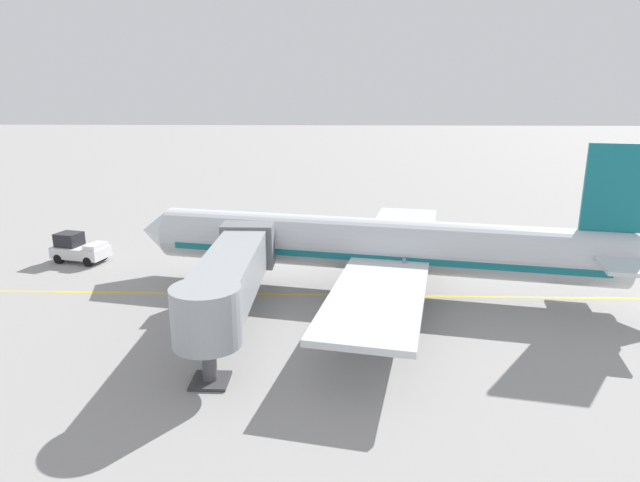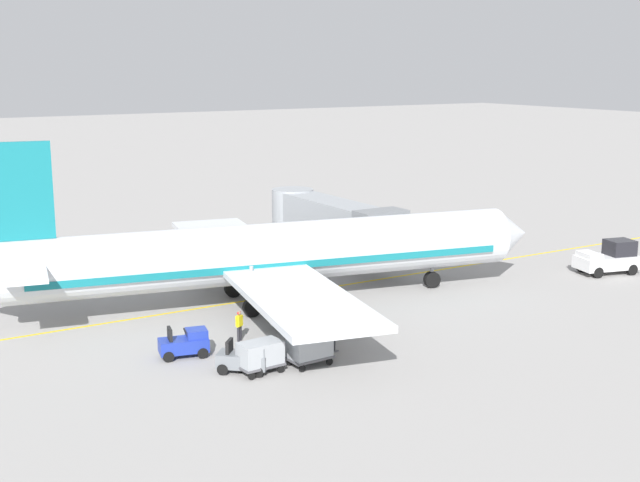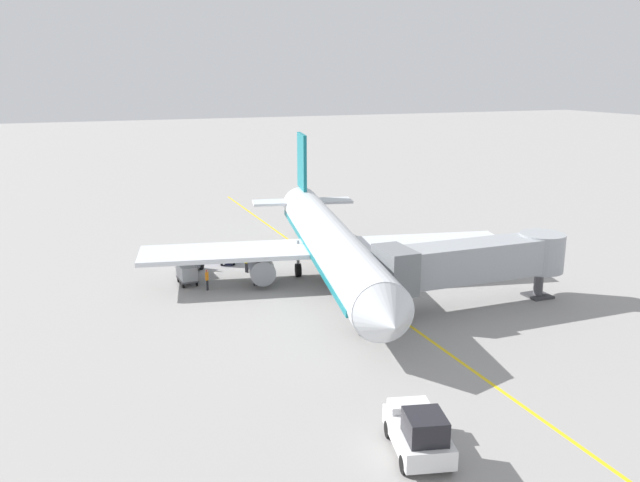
# 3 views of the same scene
# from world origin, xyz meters

# --- Properties ---
(ground_plane) EXTENTS (400.00, 400.00, 0.00)m
(ground_plane) POSITION_xyz_m (0.00, 0.00, 0.00)
(ground_plane) COLOR gray
(gate_lead_in_line) EXTENTS (0.24, 80.00, 0.01)m
(gate_lead_in_line) POSITION_xyz_m (0.00, 0.00, 0.00)
(gate_lead_in_line) COLOR gold
(gate_lead_in_line) RESTS_ON ground
(parked_airliner) EXTENTS (30.43, 37.13, 10.63)m
(parked_airliner) POSITION_xyz_m (1.34, -0.01, 3.19)
(parked_airliner) COLOR silver
(parked_airliner) RESTS_ON ground
(jet_bridge) EXTENTS (14.95, 3.50, 4.98)m
(jet_bridge) POSITION_xyz_m (-6.07, 9.29, 3.46)
(jet_bridge) COLOR #93999E
(jet_bridge) RESTS_ON ground
(pushback_tractor) EXTENTS (3.19, 4.80, 2.40)m
(pushback_tractor) POSITION_xyz_m (7.15, 24.61, 1.10)
(pushback_tractor) COLOR silver
(pushback_tractor) RESTS_ON ground
(baggage_tug_lead) EXTENTS (2.57, 2.66, 1.62)m
(baggage_tug_lead) POSITION_xyz_m (11.41, -6.69, 0.71)
(baggage_tug_lead) COLOR slate
(baggage_tug_lead) RESTS_ON ground
(baggage_tug_trailing) EXTENTS (1.76, 2.70, 1.62)m
(baggage_tug_trailing) POSITION_xyz_m (7.76, -8.29, 0.71)
(baggage_tug_trailing) COLOR #1E339E
(baggage_tug_trailing) RESTS_ON ground
(baggage_cart_front) EXTENTS (1.44, 2.94, 1.58)m
(baggage_cart_front) POSITION_xyz_m (12.23, -3.49, 0.95)
(baggage_cart_front) COLOR #4C4C51
(baggage_cart_front) RESTS_ON ground
(baggage_cart_second_in_train) EXTENTS (1.44, 2.94, 1.58)m
(baggage_cart_second_in_train) POSITION_xyz_m (11.87, -6.09, 0.95)
(baggage_cart_second_in_train) COLOR #4C4C51
(baggage_cart_second_in_train) RESTS_ON ground
(ground_crew_wing_walker) EXTENTS (0.70, 0.38, 1.69)m
(ground_crew_wing_walker) POSITION_xyz_m (7.25, -1.05, 0.95)
(ground_crew_wing_walker) COLOR #232328
(ground_crew_wing_walker) RESTS_ON ground
(ground_crew_loader) EXTENTS (0.35, 0.71, 1.69)m
(ground_crew_loader) POSITION_xyz_m (11.05, -1.42, 0.95)
(ground_crew_loader) COLOR #232328
(ground_crew_loader) RESTS_ON ground
(ground_crew_marshaller) EXTENTS (0.44, 0.67, 1.69)m
(ground_crew_marshaller) POSITION_xyz_m (6.96, -4.81, 0.95)
(ground_crew_marshaller) COLOR #232328
(ground_crew_marshaller) RESTS_ON ground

